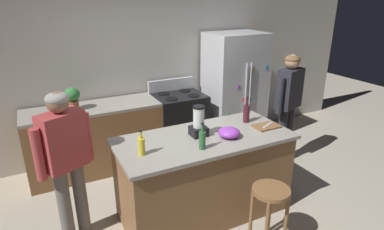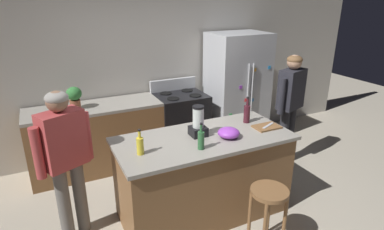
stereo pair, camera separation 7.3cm
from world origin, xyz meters
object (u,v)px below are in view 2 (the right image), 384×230
at_px(person_by_island_left, 65,153).
at_px(blender_appliance, 198,123).
at_px(bottle_wine, 247,113).
at_px(chef_knife, 268,125).
at_px(kitchen_island, 204,175).
at_px(refrigerator, 237,90).
at_px(bar_stool, 268,204).
at_px(mixing_bowl, 229,133).
at_px(stove_range, 181,123).
at_px(potted_plant, 74,96).
at_px(cutting_board, 267,127).
at_px(person_by_sink_right, 290,100).
at_px(bottle_soda, 140,145).
at_px(bottle_olive_oil, 201,140).

distance_m(person_by_island_left, blender_appliance, 1.36).
height_order(bottle_wine, chef_knife, bottle_wine).
xyz_separation_m(kitchen_island, refrigerator, (1.39, 1.50, 0.44)).
bearing_deg(bar_stool, person_by_island_left, 148.23).
height_order(mixing_bowl, chef_knife, mixing_bowl).
bearing_deg(blender_appliance, stove_range, 73.59).
relative_size(potted_plant, cutting_board, 1.00).
distance_m(refrigerator, cutting_board, 1.70).
bearing_deg(bar_stool, person_by_sink_right, 43.78).
bearing_deg(stove_range, potted_plant, 179.02).
bearing_deg(stove_range, mixing_bowl, -95.53).
relative_size(bar_stool, bottle_soda, 2.66).
bearing_deg(chef_knife, kitchen_island, 150.16).
bearing_deg(bottle_wine, refrigerator, 61.20).
relative_size(person_by_island_left, mixing_bowl, 6.71).
distance_m(kitchen_island, blender_appliance, 0.62).
height_order(person_by_island_left, cutting_board, person_by_island_left).
relative_size(person_by_island_left, potted_plant, 5.27).
height_order(kitchen_island, bar_stool, kitchen_island).
bearing_deg(bar_stool, refrigerator, 64.16).
xyz_separation_m(person_by_sink_right, bottle_olive_oil, (-1.81, -0.76, 0.07)).
bearing_deg(mixing_bowl, blender_appliance, 145.70).
relative_size(kitchen_island, person_by_sink_right, 1.17).
relative_size(person_by_sink_right, blender_appliance, 4.81).
distance_m(bottle_olive_oil, chef_knife, 0.96).
relative_size(person_by_island_left, blender_appliance, 4.68).
xyz_separation_m(kitchen_island, chef_knife, (0.79, -0.08, 0.50)).
xyz_separation_m(person_by_island_left, bottle_wine, (2.04, -0.09, 0.12)).
height_order(stove_range, blender_appliance, blender_appliance).
distance_m(blender_appliance, cutting_board, 0.83).
bearing_deg(person_by_sink_right, kitchen_island, -162.41).
xyz_separation_m(stove_range, blender_appliance, (-0.43, -1.46, 0.61)).
height_order(kitchen_island, refrigerator, refrigerator).
relative_size(person_by_sink_right, mixing_bowl, 6.90).
relative_size(blender_appliance, bottle_olive_oil, 1.22).
xyz_separation_m(bar_stool, bottle_wine, (0.37, 0.94, 0.54)).
relative_size(mixing_bowl, chef_knife, 1.07).
bearing_deg(kitchen_island, bar_stool, -70.08).
height_order(bottle_wine, bottle_soda, bottle_wine).
bearing_deg(person_by_island_left, mixing_bowl, -12.90).
height_order(potted_plant, bottle_soda, potted_plant).
relative_size(bottle_soda, chef_knife, 1.16).
bearing_deg(stove_range, bottle_wine, -79.23).
bearing_deg(cutting_board, bottle_soda, 179.99).
relative_size(stove_range, blender_appliance, 3.36).
bearing_deg(potted_plant, cutting_board, -40.80).
xyz_separation_m(kitchen_island, blender_appliance, (-0.04, 0.06, 0.62)).
distance_m(person_by_island_left, cutting_board, 2.18).
bearing_deg(person_by_island_left, refrigerator, 24.26).
bearing_deg(stove_range, chef_knife, -76.11).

